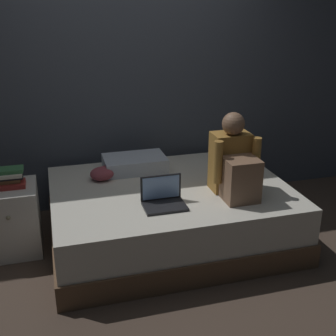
% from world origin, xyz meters
% --- Properties ---
extents(ground_plane, '(8.00, 8.00, 0.00)m').
position_xyz_m(ground_plane, '(0.00, 0.00, 0.00)').
color(ground_plane, '#47382D').
extents(wall_back, '(5.60, 0.10, 2.70)m').
position_xyz_m(wall_back, '(0.00, 1.20, 1.35)').
color(wall_back, '#424751').
rests_on(wall_back, ground_plane).
extents(bed, '(2.00, 1.50, 0.50)m').
position_xyz_m(bed, '(0.20, 0.30, 0.25)').
color(bed, brown).
rests_on(bed, ground_plane).
extents(nightstand, '(0.44, 0.46, 0.57)m').
position_xyz_m(nightstand, '(-1.10, 0.47, 0.29)').
color(nightstand, beige).
rests_on(nightstand, ground_plane).
extents(person_sitting, '(0.39, 0.44, 0.66)m').
position_xyz_m(person_sitting, '(0.66, 0.04, 0.75)').
color(person_sitting, olive).
rests_on(person_sitting, bed).
extents(laptop, '(0.32, 0.23, 0.22)m').
position_xyz_m(laptop, '(0.05, -0.02, 0.55)').
color(laptop, black).
rests_on(laptop, bed).
extents(pillow, '(0.56, 0.36, 0.13)m').
position_xyz_m(pillow, '(-0.01, 0.75, 0.56)').
color(pillow, silver).
rests_on(pillow, bed).
extents(book_stack, '(0.23, 0.17, 0.15)m').
position_xyz_m(book_stack, '(-1.07, 0.49, 0.65)').
color(book_stack, '#9E2D28').
rests_on(book_stack, nightstand).
extents(clothes_pile, '(0.30, 0.28, 0.11)m').
position_xyz_m(clothes_pile, '(-0.29, 0.64, 0.55)').
color(clothes_pile, '#8E3D47').
rests_on(clothes_pile, bed).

